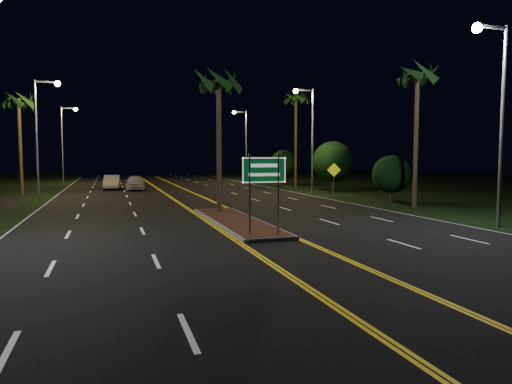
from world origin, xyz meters
name	(u,v)px	position (x,y,z in m)	size (l,w,h in m)	color
ground	(291,252)	(0.00, 0.00, 0.00)	(120.00, 120.00, 0.00)	black
grass_right	(463,187)	(30.00, 25.00, 0.00)	(40.00, 110.00, 0.01)	black
median_island	(236,221)	(0.00, 7.00, 0.08)	(2.25, 10.25, 0.17)	gray
highway_sign	(264,178)	(0.00, 2.80, 2.40)	(1.80, 0.08, 3.20)	gray
streetlight_left_mid	(42,124)	(-10.61, 24.00, 5.66)	(1.91, 0.44, 9.00)	gray
streetlight_left_far	(65,136)	(-10.61, 44.00, 5.66)	(1.91, 0.44, 9.00)	gray
streetlight_right_near	(496,102)	(10.61, 2.00, 5.66)	(1.91, 0.44, 9.00)	gray
streetlight_right_mid	(309,128)	(10.61, 22.00, 5.66)	(1.91, 0.44, 9.00)	gray
streetlight_right_far	(243,137)	(10.61, 42.00, 5.66)	(1.91, 0.44, 9.00)	gray
palm_median	(219,82)	(0.00, 10.50, 7.28)	(2.40, 2.40, 8.30)	#382819
palm_left_far	(18,101)	(-12.80, 28.00, 7.75)	(2.40, 2.40, 8.80)	#382819
palm_right_near	(418,76)	(12.50, 10.00, 8.21)	(2.40, 2.40, 9.30)	#382819
palm_right_far	(296,99)	(12.80, 30.00, 9.14)	(2.40, 2.40, 10.30)	#382819
shrub_near	(391,174)	(13.50, 14.00, 1.95)	(2.70, 2.70, 3.30)	#382819
shrub_mid	(333,162)	(14.00, 24.00, 2.73)	(3.78, 3.78, 4.62)	#382819
shrub_far	(284,164)	(13.80, 36.00, 2.34)	(3.24, 3.24, 3.96)	#382819
car_near	(135,181)	(-3.45, 30.93, 0.84)	(2.17, 5.07, 1.69)	silver
car_far	(112,181)	(-5.60, 32.82, 0.80)	(2.07, 4.83, 1.61)	silver
warning_sign	(334,174)	(11.79, 19.52, 1.76)	(1.08, 0.37, 2.68)	gray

